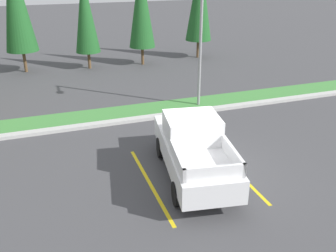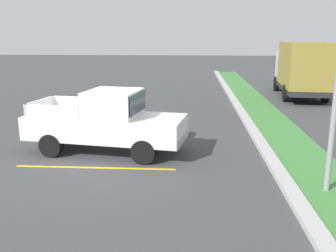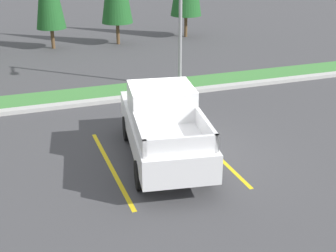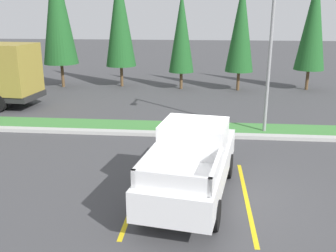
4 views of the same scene
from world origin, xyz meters
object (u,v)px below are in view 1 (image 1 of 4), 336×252
(street_light, at_px, (202,29))
(cypress_tree_center, at_px, (85,12))
(pickup_truck_main, at_px, (193,148))
(cypress_tree_right_inner, at_px, (141,5))

(street_light, relative_size, cypress_tree_center, 1.05)
(pickup_truck_main, bearing_deg, street_light, 64.10)
(pickup_truck_main, bearing_deg, cypress_tree_right_inner, 80.61)
(street_light, distance_m, cypress_tree_center, 10.26)
(pickup_truck_main, relative_size, cypress_tree_center, 0.86)
(street_light, distance_m, cypress_tree_right_inner, 9.23)
(street_light, bearing_deg, pickup_truck_main, -115.90)
(pickup_truck_main, distance_m, street_light, 7.28)
(street_light, xyz_separation_m, cypress_tree_center, (-4.18, 9.36, -0.13))
(pickup_truck_main, xyz_separation_m, cypress_tree_center, (-1.25, 15.40, 2.70))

